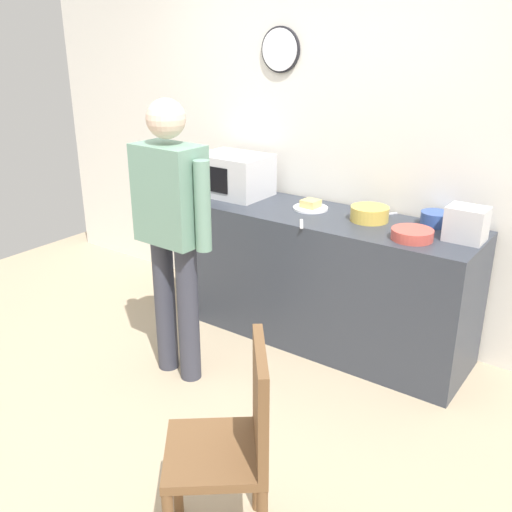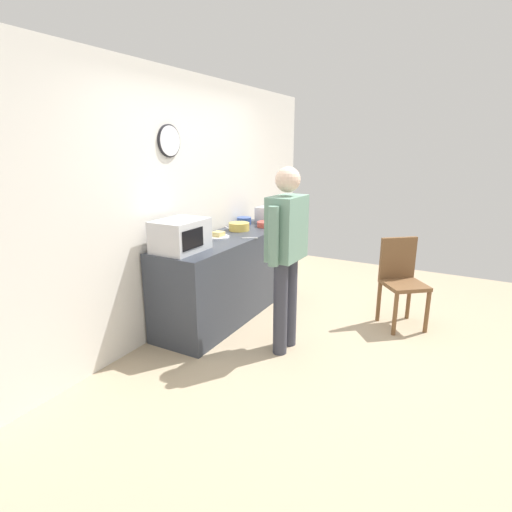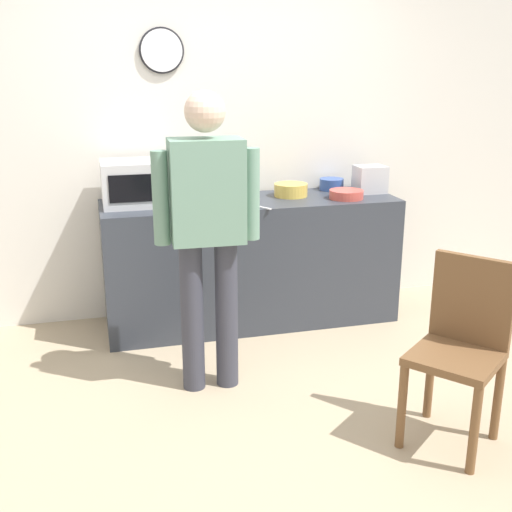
% 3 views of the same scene
% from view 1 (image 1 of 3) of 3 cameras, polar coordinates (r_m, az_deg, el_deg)
% --- Properties ---
extents(ground_plane, '(6.00, 6.00, 0.00)m').
position_cam_1_polar(ground_plane, '(3.48, -7.65, -14.84)').
color(ground_plane, tan).
extents(back_wall, '(5.40, 0.13, 2.60)m').
position_cam_1_polar(back_wall, '(4.18, 6.76, 10.98)').
color(back_wall, silver).
rests_on(back_wall, ground_plane).
extents(kitchen_counter, '(2.09, 0.62, 0.91)m').
position_cam_1_polar(kitchen_counter, '(4.00, 6.18, -2.14)').
color(kitchen_counter, '#333842').
rests_on(kitchen_counter, ground_plane).
extents(microwave, '(0.50, 0.39, 0.30)m').
position_cam_1_polar(microwave, '(4.26, -2.21, 8.01)').
color(microwave, silver).
rests_on(microwave, kitchen_counter).
extents(sandwich_plate, '(0.24, 0.24, 0.07)m').
position_cam_1_polar(sandwich_plate, '(3.95, 5.40, 4.92)').
color(sandwich_plate, white).
rests_on(sandwich_plate, kitchen_counter).
extents(salad_bowl, '(0.24, 0.24, 0.09)m').
position_cam_1_polar(salad_bowl, '(3.75, 11.15, 4.12)').
color(salad_bowl, gold).
rests_on(salad_bowl, kitchen_counter).
extents(cereal_bowl, '(0.24, 0.24, 0.06)m').
position_cam_1_polar(cereal_bowl, '(3.47, 15.17, 2.08)').
color(cereal_bowl, '#C64C42').
rests_on(cereal_bowl, kitchen_counter).
extents(mixing_bowl, '(0.18, 0.18, 0.09)m').
position_cam_1_polar(mixing_bowl, '(3.76, 17.29, 3.54)').
color(mixing_bowl, '#33519E').
rests_on(mixing_bowl, kitchen_counter).
extents(toaster, '(0.22, 0.18, 0.20)m').
position_cam_1_polar(toaster, '(3.52, 20.06, 3.00)').
color(toaster, silver).
rests_on(toaster, kitchen_counter).
extents(fork_utensil, '(0.11, 0.15, 0.01)m').
position_cam_1_polar(fork_utensil, '(3.91, 12.69, 4.04)').
color(fork_utensil, silver).
rests_on(fork_utensil, kitchen_counter).
extents(spoon_utensil, '(0.11, 0.16, 0.01)m').
position_cam_1_polar(spoon_utensil, '(3.63, 4.51, 3.18)').
color(spoon_utensil, silver).
rests_on(spoon_utensil, kitchen_counter).
extents(person_standing, '(0.59, 0.25, 1.71)m').
position_cam_1_polar(person_standing, '(3.39, -8.32, 3.27)').
color(person_standing, '#363845').
rests_on(person_standing, ground_plane).
extents(wooden_chair, '(0.56, 0.56, 0.94)m').
position_cam_1_polar(wooden_chair, '(2.40, -2.19, -17.83)').
color(wooden_chair, brown).
rests_on(wooden_chair, ground_plane).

